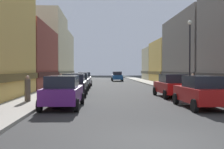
{
  "coord_description": "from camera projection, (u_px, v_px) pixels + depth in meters",
  "views": [
    {
      "loc": [
        -1.82,
        -8.08,
        2.11
      ],
      "look_at": [
        -0.07,
        28.41,
        1.49
      ],
      "focal_mm": 44.73,
      "sensor_mm": 36.0,
      "label": 1
    }
  ],
  "objects": [
    {
      "name": "ground_plane",
      "position": [
        161.0,
        142.0,
        8.19
      ],
      "size": [
        400.0,
        400.0,
        0.0
      ],
      "primitive_type": "plane",
      "color": "#2E2E2E"
    },
    {
      "name": "sidewalk_left",
      "position": [
        70.0,
        83.0,
        42.84
      ],
      "size": [
        2.5,
        100.0,
        0.15
      ],
      "primitive_type": "cube",
      "color": "gray",
      "rests_on": "ground"
    },
    {
      "name": "sidewalk_right",
      "position": [
        150.0,
        83.0,
        43.44
      ],
      "size": [
        2.5,
        100.0,
        0.15
      ],
      "primitive_type": "cube",
      "color": "gray",
      "rests_on": "ground"
    },
    {
      "name": "storefront_left_2",
      "position": [
        11.0,
        58.0,
        32.12
      ],
      "size": [
        9.2,
        13.26,
        7.08
      ],
      "color": "brown",
      "rests_on": "ground"
    },
    {
      "name": "storefront_left_3",
      "position": [
        40.0,
        49.0,
        45.02
      ],
      "size": [
        7.94,
        11.72,
        11.18
      ],
      "color": "beige",
      "rests_on": "ground"
    },
    {
      "name": "storefront_left_4",
      "position": [
        51.0,
        58.0,
        57.21
      ],
      "size": [
        8.31,
        12.61,
        9.56
      ],
      "color": "beige",
      "rests_on": "ground"
    },
    {
      "name": "storefront_right_2",
      "position": [
        202.0,
        53.0,
        34.18
      ],
      "size": [
        6.98,
        13.88,
        8.72
      ],
      "color": "#66605B",
      "rests_on": "ground"
    },
    {
      "name": "storefront_right_3",
      "position": [
        177.0,
        62.0,
        46.85
      ],
      "size": [
        7.86,
        10.65,
        6.93
      ],
      "color": "#D8B259",
      "rests_on": "ground"
    },
    {
      "name": "storefront_right_4",
      "position": [
        168.0,
        65.0,
        56.56
      ],
      "size": [
        9.87,
        8.32,
        6.52
      ],
      "color": "beige",
      "rests_on": "ground"
    },
    {
      "name": "car_left_0",
      "position": [
        63.0,
        92.0,
        15.42
      ],
      "size": [
        2.16,
        4.44,
        1.78
      ],
      "color": "#591E72",
      "rests_on": "ground"
    },
    {
      "name": "car_left_1",
      "position": [
        74.0,
        85.0,
        22.58
      ],
      "size": [
        2.09,
        4.41,
        1.78
      ],
      "color": "black",
      "rests_on": "ground"
    },
    {
      "name": "car_left_2",
      "position": [
        80.0,
        81.0,
        29.71
      ],
      "size": [
        2.12,
        4.43,
        1.78
      ],
      "color": "slate",
      "rests_on": "ground"
    },
    {
      "name": "car_left_3",
      "position": [
        84.0,
        79.0,
        38.3
      ],
      "size": [
        2.25,
        4.49,
        1.78
      ],
      "color": "silver",
      "rests_on": "ground"
    },
    {
      "name": "car_right_0",
      "position": [
        201.0,
        92.0,
        15.31
      ],
      "size": [
        2.09,
        4.41,
        1.78
      ],
      "color": "#9E1111",
      "rests_on": "ground"
    },
    {
      "name": "car_right_1",
      "position": [
        172.0,
        85.0,
        21.45
      ],
      "size": [
        2.16,
        4.44,
        1.78
      ],
      "color": "#9E1111",
      "rests_on": "ground"
    },
    {
      "name": "car_driving_0",
      "position": [
        117.0,
        76.0,
        51.94
      ],
      "size": [
        2.06,
        4.4,
        1.78
      ],
      "color": "#19478C",
      "rests_on": "ground"
    },
    {
      "name": "pedestrian_0",
      "position": [
        193.0,
        84.0,
        23.9
      ],
      "size": [
        0.36,
        0.36,
        1.64
      ],
      "color": "navy",
      "rests_on": "sidewalk_right"
    },
    {
      "name": "pedestrian_1",
      "position": [
        28.0,
        89.0,
        17.35
      ],
      "size": [
        0.36,
        0.36,
        1.61
      ],
      "color": "brown",
      "rests_on": "sidewalk_left"
    },
    {
      "name": "pedestrian_2",
      "position": [
        61.0,
        81.0,
        32.69
      ],
      "size": [
        0.36,
        0.36,
        1.52
      ],
      "color": "#333338",
      "rests_on": "sidewalk_left"
    },
    {
      "name": "streetlamp_right",
      "position": [
        190.0,
        46.0,
        21.92
      ],
      "size": [
        0.36,
        0.36,
        5.86
      ],
      "color": "black",
      "rests_on": "sidewalk_right"
    },
    {
      "name": "mountain_backdrop",
      "position": [
        109.0,
        10.0,
        267.23
      ],
      "size": [
        333.95,
        333.95,
        119.2
      ],
      "primitive_type": "cone",
      "color": "silver",
      "rests_on": "ground"
    }
  ]
}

